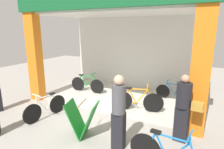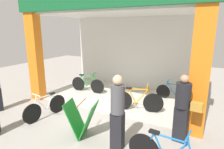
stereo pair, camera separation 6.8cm
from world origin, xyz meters
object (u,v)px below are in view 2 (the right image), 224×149
object	(u,v)px
bicycle_inside_2	(87,84)
pedestrian_1	(183,108)
pedestrian_3	(118,112)
sandwich_board_sign	(82,119)
bicycle_parked_0	(46,107)
bicycle_inside_1	(137,101)
bicycle_inside_0	(174,93)

from	to	relation	value
bicycle_inside_2	pedestrian_1	distance (m)	4.78
pedestrian_3	pedestrian_1	bearing A→B (deg)	38.33
sandwich_board_sign	pedestrian_3	xyz separation A→B (m)	(1.06, -0.06, 0.46)
bicycle_parked_0	pedestrian_3	bearing A→B (deg)	-8.23
bicycle_inside_1	bicycle_parked_0	size ratio (longest dim) A/B	1.10
bicycle_inside_0	sandwich_board_sign	world-z (taller)	sandwich_board_sign
bicycle_inside_2	bicycle_parked_0	bearing A→B (deg)	-84.55
sandwich_board_sign	bicycle_inside_0	bearing A→B (deg)	66.04
bicycle_inside_0	bicycle_inside_2	world-z (taller)	bicycle_inside_2
bicycle_inside_0	pedestrian_3	size ratio (longest dim) A/B	0.79
bicycle_inside_0	bicycle_inside_2	size ratio (longest dim) A/B	0.88
bicycle_inside_0	pedestrian_1	world-z (taller)	pedestrian_1
sandwich_board_sign	pedestrian_1	distance (m)	2.57
sandwich_board_sign	pedestrian_1	world-z (taller)	pedestrian_1
pedestrian_1	pedestrian_3	distance (m)	1.64
bicycle_inside_2	pedestrian_3	world-z (taller)	pedestrian_3
bicycle_parked_0	pedestrian_3	xyz separation A→B (m)	(2.73, -0.40, 0.59)
sandwich_board_sign	pedestrian_3	distance (m)	1.16
bicycle_parked_0	sandwich_board_sign	size ratio (longest dim) A/B	1.62
bicycle_inside_1	pedestrian_1	world-z (taller)	pedestrian_1
pedestrian_3	bicycle_inside_2	bearing A→B (deg)	134.09
bicycle_parked_0	sandwich_board_sign	world-z (taller)	sandwich_board_sign
bicycle_inside_0	pedestrian_1	size ratio (longest dim) A/B	0.82
bicycle_inside_0	sandwich_board_sign	size ratio (longest dim) A/B	1.50
bicycle_inside_0	bicycle_parked_0	bearing A→B (deg)	-134.22
bicycle_inside_1	bicycle_inside_2	bearing A→B (deg)	161.64
bicycle_inside_1	sandwich_board_sign	bearing A→B (deg)	-109.40
bicycle_parked_0	bicycle_inside_0	bearing A→B (deg)	45.78
bicycle_inside_0	pedestrian_1	bearing A→B (deg)	-76.65
bicycle_inside_0	pedestrian_1	distance (m)	2.96
bicycle_inside_0	bicycle_inside_1	bearing A→B (deg)	-119.45
bicycle_inside_0	bicycle_inside_2	bearing A→B (deg)	-168.25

